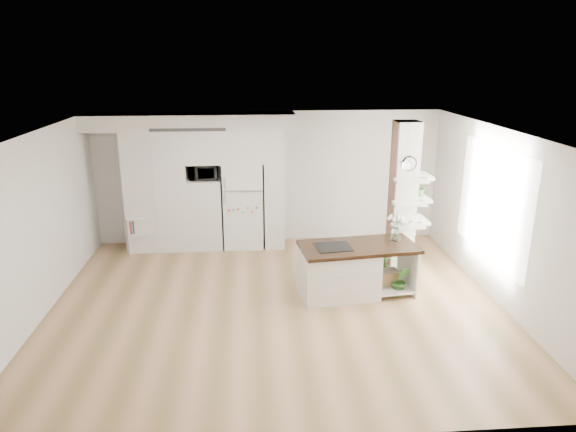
% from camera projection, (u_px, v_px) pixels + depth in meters
% --- Properties ---
extents(floor, '(7.00, 6.00, 0.01)m').
position_uv_depth(floor, '(276.00, 304.00, 8.09)').
color(floor, tan).
rests_on(floor, ground).
extents(room, '(7.04, 6.04, 2.72)m').
position_uv_depth(room, '(276.00, 190.00, 7.54)').
color(room, white).
rests_on(room, ground).
extents(cabinet_wall, '(4.00, 0.71, 2.70)m').
position_uv_depth(cabinet_wall, '(195.00, 175.00, 10.08)').
color(cabinet_wall, white).
rests_on(cabinet_wall, floor).
extents(refrigerator, '(0.78, 0.69, 1.75)m').
position_uv_depth(refrigerator, '(243.00, 204.00, 10.35)').
color(refrigerator, white).
rests_on(refrigerator, floor).
extents(column, '(0.69, 0.90, 2.70)m').
position_uv_depth(column, '(409.00, 199.00, 8.93)').
color(column, silver).
rests_on(column, floor).
extents(window, '(0.00, 2.40, 2.40)m').
position_uv_depth(window, '(492.00, 203.00, 8.18)').
color(window, white).
rests_on(window, room).
extents(pendant_light, '(0.12, 0.12, 0.10)m').
position_uv_depth(pendant_light, '(388.00, 169.00, 7.72)').
color(pendant_light, white).
rests_on(pendant_light, room).
extents(kitchen_island, '(1.96, 1.10, 1.41)m').
position_uv_depth(kitchen_island, '(345.00, 269.00, 8.31)').
color(kitchen_island, white).
rests_on(kitchen_island, floor).
extents(bookshelf, '(0.72, 0.58, 0.75)m').
position_uv_depth(bookshelf, '(145.00, 235.00, 10.21)').
color(bookshelf, white).
rests_on(bookshelf, floor).
extents(floor_plant_a, '(0.33, 0.28, 0.52)m').
position_uv_depth(floor_plant_a, '(401.00, 280.00, 8.33)').
color(floor_plant_a, '#346D2B').
rests_on(floor_plant_a, floor).
extents(floor_plant_b, '(0.31, 0.31, 0.46)m').
position_uv_depth(floor_plant_b, '(384.00, 265.00, 9.03)').
color(floor_plant_b, '#346D2B').
rests_on(floor_plant_b, floor).
extents(microwave, '(0.54, 0.37, 0.30)m').
position_uv_depth(microwave, '(204.00, 172.00, 10.03)').
color(microwave, '#2D2D2D').
rests_on(microwave, cabinet_wall).
extents(shelf_plant, '(0.27, 0.23, 0.30)m').
position_uv_depth(shelf_plant, '(420.00, 187.00, 9.06)').
color(shelf_plant, '#346D2B').
rests_on(shelf_plant, column).
extents(decor_bowl, '(0.22, 0.22, 0.05)m').
position_uv_depth(decor_bowl, '(407.00, 223.00, 8.81)').
color(decor_bowl, white).
rests_on(decor_bowl, column).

